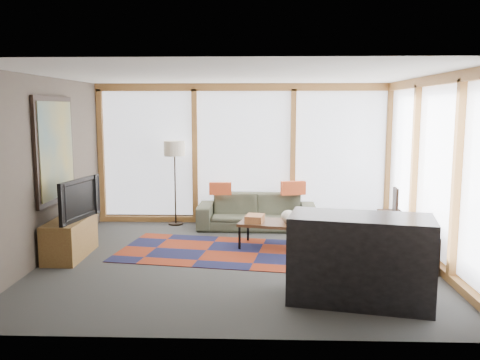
{
  "coord_description": "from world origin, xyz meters",
  "views": [
    {
      "loc": [
        0.25,
        -7.01,
        2.16
      ],
      "look_at": [
        0.0,
        0.4,
        1.1
      ],
      "focal_mm": 38.0,
      "sensor_mm": 36.0,
      "label": 1
    }
  ],
  "objects_px": {
    "sofa": "(257,211)",
    "coffee_table": "(279,235)",
    "floor_lamp": "(175,183)",
    "tv_console": "(70,238)",
    "bookshelf": "(404,238)",
    "television": "(74,199)",
    "bar_counter": "(360,259)"
  },
  "relations": [
    {
      "from": "sofa",
      "to": "coffee_table",
      "type": "relative_size",
      "value": 1.73
    },
    {
      "from": "floor_lamp",
      "to": "tv_console",
      "type": "xyz_separation_m",
      "value": [
        -1.21,
        -2.11,
        -0.5
      ]
    },
    {
      "from": "sofa",
      "to": "bookshelf",
      "type": "height_order",
      "value": "sofa"
    },
    {
      "from": "sofa",
      "to": "bookshelf",
      "type": "xyz_separation_m",
      "value": [
        2.18,
        -1.6,
        -0.06
      ]
    },
    {
      "from": "floor_lamp",
      "to": "tv_console",
      "type": "distance_m",
      "value": 2.48
    },
    {
      "from": "coffee_table",
      "to": "tv_console",
      "type": "xyz_separation_m",
      "value": [
        -3.07,
        -0.58,
        0.08
      ]
    },
    {
      "from": "coffee_table",
      "to": "floor_lamp",
      "type": "bearing_deg",
      "value": 140.6
    },
    {
      "from": "sofa",
      "to": "bookshelf",
      "type": "bearing_deg",
      "value": -34.82
    },
    {
      "from": "floor_lamp",
      "to": "television",
      "type": "xyz_separation_m",
      "value": [
        -1.13,
        -2.11,
        0.08
      ]
    },
    {
      "from": "tv_console",
      "to": "bar_counter",
      "type": "distance_m",
      "value": 4.19
    },
    {
      "from": "bookshelf",
      "to": "tv_console",
      "type": "bearing_deg",
      "value": -176.91
    },
    {
      "from": "tv_console",
      "to": "floor_lamp",
      "type": "bearing_deg",
      "value": 60.22
    },
    {
      "from": "coffee_table",
      "to": "bookshelf",
      "type": "height_order",
      "value": "bookshelf"
    },
    {
      "from": "floor_lamp",
      "to": "tv_console",
      "type": "relative_size",
      "value": 1.4
    },
    {
      "from": "sofa",
      "to": "tv_console",
      "type": "bearing_deg",
      "value": -144.2
    },
    {
      "from": "bar_counter",
      "to": "sofa",
      "type": "bearing_deg",
      "value": 120.83
    },
    {
      "from": "television",
      "to": "bar_counter",
      "type": "bearing_deg",
      "value": -101.78
    },
    {
      "from": "sofa",
      "to": "bookshelf",
      "type": "distance_m",
      "value": 2.71
    },
    {
      "from": "bookshelf",
      "to": "bar_counter",
      "type": "relative_size",
      "value": 1.27
    },
    {
      "from": "sofa",
      "to": "television",
      "type": "relative_size",
      "value": 2.03
    },
    {
      "from": "bookshelf",
      "to": "television",
      "type": "relative_size",
      "value": 1.9
    },
    {
      "from": "bar_counter",
      "to": "floor_lamp",
      "type": "bearing_deg",
      "value": 138.06
    },
    {
      "from": "television",
      "to": "bar_counter",
      "type": "height_order",
      "value": "television"
    },
    {
      "from": "bookshelf",
      "to": "television",
      "type": "xyz_separation_m",
      "value": [
        -4.82,
        -0.26,
        0.61
      ]
    },
    {
      "from": "television",
      "to": "bar_counter",
      "type": "distance_m",
      "value": 4.13
    },
    {
      "from": "sofa",
      "to": "bar_counter",
      "type": "bearing_deg",
      "value": -70.17
    },
    {
      "from": "sofa",
      "to": "bar_counter",
      "type": "height_order",
      "value": "bar_counter"
    },
    {
      "from": "sofa",
      "to": "tv_console",
      "type": "distance_m",
      "value": 3.29
    },
    {
      "from": "television",
      "to": "sofa",
      "type": "bearing_deg",
      "value": -43.7
    },
    {
      "from": "bar_counter",
      "to": "television",
      "type": "bearing_deg",
      "value": 169.49
    },
    {
      "from": "bar_counter",
      "to": "bookshelf",
      "type": "bearing_deg",
      "value": 73.5
    },
    {
      "from": "television",
      "to": "tv_console",
      "type": "bearing_deg",
      "value": 101.77
    }
  ]
}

